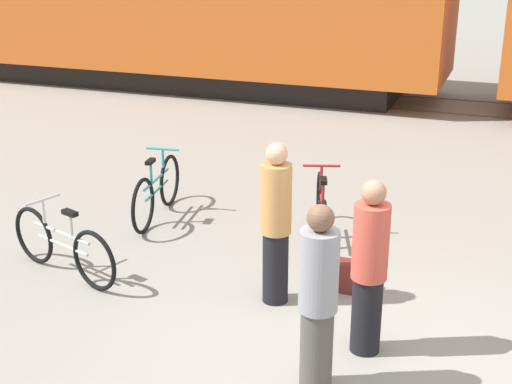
# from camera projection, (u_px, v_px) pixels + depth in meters

# --- Properties ---
(ground_plane) EXTENTS (80.00, 80.00, 0.00)m
(ground_plane) POSITION_uv_depth(u_px,v_px,m) (369.00, 362.00, 6.40)
(ground_plane) COLOR gray
(rail_near) EXTENTS (69.07, 0.07, 0.01)m
(rail_near) POSITION_uv_depth(u_px,v_px,m) (467.00, 115.00, 15.09)
(rail_near) COLOR #4C4238
(rail_near) RESTS_ON ground_plane
(rail_far) EXTENTS (69.07, 0.07, 0.01)m
(rail_far) POSITION_uv_depth(u_px,v_px,m) (473.00, 101.00, 16.35)
(rail_far) COLOR #4C4238
(rail_far) RESTS_ON ground_plane
(bicycle_maroon) EXTENTS (0.61, 1.69, 0.94)m
(bicycle_maroon) POSITION_uv_depth(u_px,v_px,m) (321.00, 214.00, 8.72)
(bicycle_maroon) COLOR black
(bicycle_maroon) RESTS_ON ground_plane
(bicycle_silver) EXTENTS (1.69, 0.62, 0.85)m
(bicycle_silver) POSITION_uv_depth(u_px,v_px,m) (63.00, 246.00, 7.90)
(bicycle_silver) COLOR black
(bicycle_silver) RESTS_ON ground_plane
(bicycle_teal) EXTENTS (0.46, 1.74, 0.90)m
(bicycle_teal) POSITION_uv_depth(u_px,v_px,m) (157.00, 191.00, 9.51)
(bicycle_teal) COLOR black
(bicycle_teal) RESTS_ON ground_plane
(person_in_tan) EXTENTS (0.31, 0.31, 1.72)m
(person_in_tan) POSITION_uv_depth(u_px,v_px,m) (276.00, 224.00, 7.18)
(person_in_tan) COLOR black
(person_in_tan) RESTS_ON ground_plane
(person_in_red) EXTENTS (0.32, 0.32, 1.66)m
(person_in_red) POSITION_uv_depth(u_px,v_px,m) (369.00, 268.00, 6.31)
(person_in_red) COLOR black
(person_in_red) RESTS_ON ground_plane
(person_in_grey) EXTENTS (0.32, 0.32, 1.65)m
(person_in_grey) POSITION_uv_depth(u_px,v_px,m) (318.00, 299.00, 5.78)
(person_in_grey) COLOR #514C47
(person_in_grey) RESTS_ON ground_plane
(backpack) EXTENTS (0.28, 0.20, 0.34)m
(backpack) POSITION_uv_depth(u_px,v_px,m) (346.00, 276.00, 7.63)
(backpack) COLOR maroon
(backpack) RESTS_ON ground_plane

